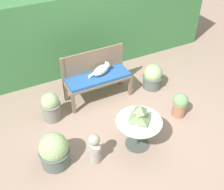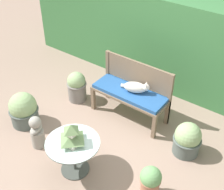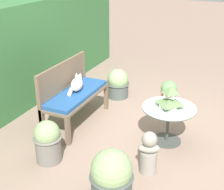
{
  "view_description": "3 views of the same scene",
  "coord_description": "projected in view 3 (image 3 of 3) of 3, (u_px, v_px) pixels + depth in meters",
  "views": [
    {
      "loc": [
        -1.9,
        -3.19,
        3.64
      ],
      "look_at": [
        -0.14,
        0.26,
        0.54
      ],
      "focal_mm": 45.0,
      "sensor_mm": 36.0,
      "label": 1
    },
    {
      "loc": [
        2.12,
        -2.58,
        3.56
      ],
      "look_at": [
        -0.17,
        0.51,
        0.66
      ],
      "focal_mm": 50.0,
      "sensor_mm": 36.0,
      "label": 2
    },
    {
      "loc": [
        -3.87,
        -1.4,
        2.47
      ],
      "look_at": [
        -0.25,
        0.26,
        0.66
      ],
      "focal_mm": 50.0,
      "sensor_mm": 36.0,
      "label": 3
    }
  ],
  "objects": [
    {
      "name": "bench_backrest",
      "position": [
        63.0,
        80.0,
        4.8
      ],
      "size": [
        1.3,
        0.06,
        0.97
      ],
      "color": "brown",
      "rests_on": "ground"
    },
    {
      "name": "potted_plant_bench_right",
      "position": [
        48.0,
        141.0,
        3.97
      ],
      "size": [
        0.37,
        0.37,
        0.57
      ],
      "color": "slate",
      "rests_on": "ground"
    },
    {
      "name": "garden_bench",
      "position": [
        76.0,
        96.0,
        4.82
      ],
      "size": [
        1.3,
        0.49,
        0.53
      ],
      "color": "brown",
      "rests_on": "ground"
    },
    {
      "name": "ground",
      "position": [
        134.0,
        131.0,
        4.75
      ],
      "size": [
        30.0,
        30.0,
        0.0
      ],
      "primitive_type": "plane",
      "color": "gray"
    },
    {
      "name": "foliage_hedge_back",
      "position": [
        3.0,
        56.0,
        5.3
      ],
      "size": [
        6.4,
        1.02,
        1.76
      ],
      "primitive_type": "cube",
      "color": "#38703D",
      "rests_on": "ground"
    },
    {
      "name": "patio_table",
      "position": [
        169.0,
        115.0,
        4.32
      ],
      "size": [
        0.75,
        0.75,
        0.54
      ],
      "color": "#424742",
      "rests_on": "ground"
    },
    {
      "name": "cat",
      "position": [
        77.0,
        84.0,
        4.84
      ],
      "size": [
        0.5,
        0.31,
        0.22
      ],
      "rotation": [
        0.0,
        0.0,
        0.37
      ],
      "color": "silver",
      "rests_on": "garden_bench"
    },
    {
      "name": "potted_plant_bench_left",
      "position": [
        169.0,
        94.0,
        5.39
      ],
      "size": [
        0.28,
        0.28,
        0.49
      ],
      "color": "#9E664C",
      "rests_on": "ground"
    },
    {
      "name": "potted_plant_table_near",
      "position": [
        112.0,
        176.0,
        3.37
      ],
      "size": [
        0.49,
        0.49,
        0.59
      ],
      "color": "#4C5651",
      "rests_on": "ground"
    },
    {
      "name": "pagoda_birdhouse",
      "position": [
        170.0,
        98.0,
        4.22
      ],
      "size": [
        0.31,
        0.31,
        0.32
      ],
      "color": "silver",
      "rests_on": "patio_table"
    },
    {
      "name": "garden_bust",
      "position": [
        149.0,
        153.0,
        3.76
      ],
      "size": [
        0.24,
        0.3,
        0.57
      ],
      "rotation": [
        0.0,
        0.0,
        -1.17
      ],
      "color": "gray",
      "rests_on": "ground"
    },
    {
      "name": "potted_plant_table_far",
      "position": [
        118.0,
        84.0,
        5.8
      ],
      "size": [
        0.43,
        0.43,
        0.54
      ],
      "color": "#4C5651",
      "rests_on": "ground"
    }
  ]
}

